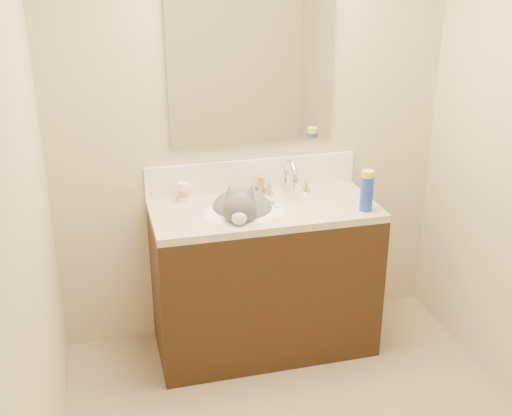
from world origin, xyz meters
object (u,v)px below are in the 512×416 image
faucet (290,180)px  spray_can (367,194)px  basin (244,224)px  cat (242,212)px  silver_jar (258,190)px  pill_bottle (184,192)px  amber_bottle (261,184)px  vanity_cabinet (264,282)px

faucet → spray_can: faucet is taller
basin → cat: cat is taller
silver_jar → spray_can: 0.61m
basin → pill_bottle: 0.38m
basin → amber_bottle: bearing=57.2°
vanity_cabinet → cat: bearing=-179.4°
pill_bottle → cat: bearing=-35.1°
faucet → pill_bottle: size_ratio=2.67×
basin → cat: (-0.00, 0.03, 0.05)m
vanity_cabinet → amber_bottle: size_ratio=13.36×
vanity_cabinet → basin: 0.40m
amber_bottle → pill_bottle: bearing=-176.8°
cat → amber_bottle: 0.28m
vanity_cabinet → cat: cat is taller
spray_can → vanity_cabinet: bearing=160.6°
basin → amber_bottle: (0.16, 0.25, 0.11)m
silver_jar → spray_can: (0.49, -0.36, 0.07)m
basin → spray_can: size_ratio=2.43×
pill_bottle → silver_jar: 0.41m
amber_bottle → spray_can: spray_can is taller
vanity_cabinet → basin: (-0.12, -0.03, 0.38)m
basin → amber_bottle: 0.32m
silver_jar → amber_bottle: bearing=49.0°
cat → faucet: bearing=41.2°
basin → spray_can: 0.66m
pill_bottle → amber_bottle: size_ratio=1.17×
basin → faucet: size_ratio=1.61×
spray_can → basin: bearing=166.7°
faucet → silver_jar: faucet is taller
amber_bottle → spray_can: (0.46, -0.40, 0.05)m
faucet → silver_jar: bearing=163.1°
cat → amber_bottle: size_ratio=5.54×
faucet → cat: (-0.30, -0.14, -0.10)m
silver_jar → cat: bearing=-125.8°
amber_bottle → spray_can: 0.61m
cat → silver_jar: cat is taller
cat → spray_can: (0.62, -0.17, 0.11)m
vanity_cabinet → basin: size_ratio=2.67×
pill_bottle → spray_can: 0.97m
basin → silver_jar: bearing=58.5°
faucet → amber_bottle: faucet is taller
basin → pill_bottle: bearing=141.4°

